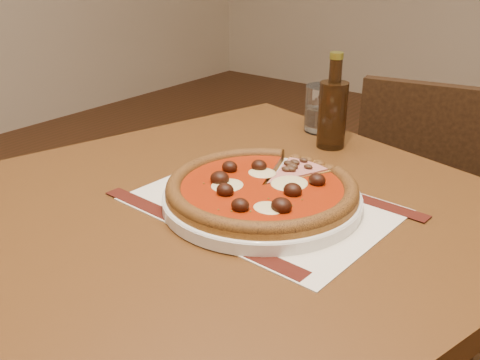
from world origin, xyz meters
name	(u,v)px	position (x,y,z in m)	size (l,w,h in m)	color
table	(233,257)	(0.23, -0.36, 0.65)	(0.98, 0.98, 0.75)	brown
chair_far	(432,203)	(0.31, 0.42, 0.47)	(0.45, 0.45, 0.82)	black
placemat	(261,205)	(0.27, -0.34, 0.75)	(0.38, 0.27, 0.00)	silver
plate	(262,199)	(0.27, -0.34, 0.76)	(0.31, 0.31, 0.02)	white
pizza	(262,187)	(0.27, -0.34, 0.78)	(0.29, 0.29, 0.04)	#9F6D26
ham_slice	(295,174)	(0.28, -0.26, 0.78)	(0.10, 0.13, 0.02)	#9F6D26
water_glass	(324,109)	(0.16, 0.03, 0.80)	(0.08, 0.08, 0.10)	white
bottle	(333,111)	(0.23, -0.04, 0.82)	(0.06, 0.06, 0.19)	#341E0D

